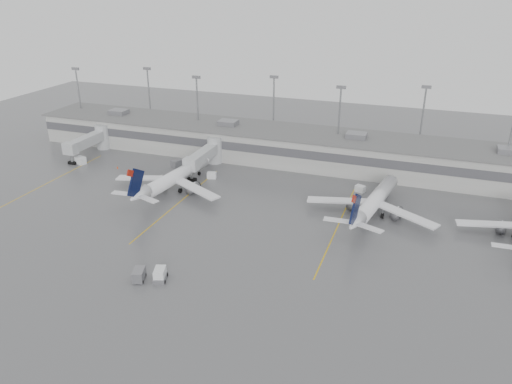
% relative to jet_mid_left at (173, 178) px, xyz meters
% --- Properties ---
extents(ground, '(260.00, 260.00, 0.00)m').
position_rel_jet_mid_left_xyz_m(ground, '(21.81, -29.33, -3.14)').
color(ground, '#4E4E50').
rests_on(ground, ground).
extents(terminal, '(152.00, 17.00, 9.45)m').
position_rel_jet_mid_left_xyz_m(terminal, '(21.80, 28.65, 1.03)').
color(terminal, '#9E9E99').
rests_on(terminal, ground).
extents(light_masts, '(142.40, 8.00, 20.60)m').
position_rel_jet_mid_left_xyz_m(light_masts, '(21.81, 34.42, 8.88)').
color(light_masts, gray).
rests_on(light_masts, ground).
extents(jet_bridge_left, '(4.00, 17.20, 7.00)m').
position_rel_jet_mid_left_xyz_m(jet_bridge_left, '(-33.69, 16.39, 0.73)').
color(jet_bridge_left, '#A8ABAD').
rests_on(jet_bridge_left, ground).
extents(jet_bridge_right, '(4.00, 17.20, 7.00)m').
position_rel_jet_mid_left_xyz_m(jet_bridge_right, '(1.31, 16.39, 0.73)').
color(jet_bridge_right, '#A8ABAD').
rests_on(jet_bridge_right, ground).
extents(stand_markings, '(105.25, 40.00, 0.01)m').
position_rel_jet_mid_left_xyz_m(stand_markings, '(21.81, -5.33, -3.14)').
color(stand_markings, gold).
rests_on(stand_markings, ground).
extents(jet_mid_left, '(27.68, 31.20, 10.12)m').
position_rel_jet_mid_left_xyz_m(jet_mid_left, '(0.00, 0.00, 0.00)').
color(jet_mid_left, white).
rests_on(jet_mid_left, ground).
extents(jet_mid_right, '(27.17, 30.70, 9.99)m').
position_rel_jet_mid_left_xyz_m(jet_mid_right, '(45.16, 2.45, -0.04)').
color(jet_mid_right, white).
rests_on(jet_mid_right, ground).
extents(baggage_tug, '(2.88, 3.63, 2.04)m').
position_rel_jet_mid_left_xyz_m(baggage_tug, '(15.70, -33.73, -2.35)').
color(baggage_tug, white).
rests_on(baggage_tug, ground).
extents(baggage_cart, '(2.57, 3.38, 1.92)m').
position_rel_jet_mid_left_xyz_m(baggage_cart, '(12.50, -34.93, -2.14)').
color(baggage_cart, slate).
rests_on(baggage_cart, ground).
extents(gse_uld_a, '(3.16, 2.57, 1.94)m').
position_rel_jet_mid_left_xyz_m(gse_uld_a, '(-31.75, 7.57, -2.17)').
color(gse_uld_a, white).
rests_on(gse_uld_a, ground).
extents(gse_uld_b, '(2.45, 1.90, 1.55)m').
position_rel_jet_mid_left_xyz_m(gse_uld_b, '(5.16, 9.87, -2.37)').
color(gse_uld_b, white).
rests_on(gse_uld_b, ground).
extents(gse_uld_c, '(2.54, 2.15, 1.53)m').
position_rel_jet_mid_left_xyz_m(gse_uld_c, '(40.75, 13.76, -2.38)').
color(gse_uld_c, white).
rests_on(gse_uld_c, ground).
extents(gse_loader, '(2.73, 3.43, 1.87)m').
position_rel_jet_mid_left_xyz_m(gse_loader, '(-6.68, 14.19, -2.21)').
color(gse_loader, slate).
rests_on(gse_loader, ground).
extents(cone_a, '(0.41, 0.41, 0.65)m').
position_rel_jet_mid_left_xyz_m(cone_a, '(-20.61, 7.84, -2.82)').
color(cone_a, '#FF4505').
rests_on(cone_a, ground).
extents(cone_b, '(0.45, 0.45, 0.71)m').
position_rel_jet_mid_left_xyz_m(cone_b, '(-5.09, 7.40, -2.79)').
color(cone_b, '#FF4505').
rests_on(cone_b, ground).
extents(cone_c, '(0.43, 0.43, 0.69)m').
position_rel_jet_mid_left_xyz_m(cone_c, '(36.94, 6.34, -2.80)').
color(cone_c, '#FF4505').
rests_on(cone_c, ground).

